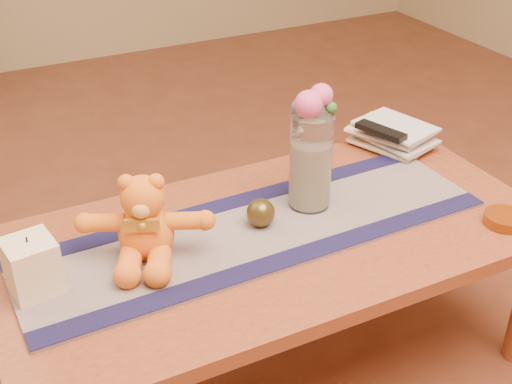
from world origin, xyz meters
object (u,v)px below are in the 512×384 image
book_bottom (376,152)px  tv_remote (381,131)px  pillar_candle (32,266)px  glass_vase (311,161)px  bronze_ball (261,213)px  amber_dish (505,219)px  teddy_bear (145,217)px

book_bottom → tv_remote: size_ratio=1.39×
pillar_candle → glass_vase: (0.72, 0.04, 0.07)m
book_bottom → tv_remote: (0.00, -0.01, 0.07)m
book_bottom → tv_remote: bearing=-93.0°
bronze_ball → book_bottom: size_ratio=0.33×
glass_vase → tv_remote: bearing=24.6°
tv_remote → amber_dish: bearing=-100.2°
pillar_candle → book_bottom: 1.08m
teddy_bear → amber_dish: bearing=6.5°
teddy_bear → pillar_candle: teddy_bear is taller
bronze_ball → amber_dish: size_ratio=0.69×
pillar_candle → bronze_ball: bearing=0.4°
book_bottom → amber_dish: bearing=-103.0°
pillar_candle → tv_remote: (1.06, 0.19, 0.01)m
pillar_candle → amber_dish: (1.13, -0.26, -0.06)m
tv_remote → bronze_ball: bearing=-178.0°
teddy_bear → glass_vase: (0.46, 0.02, 0.03)m
teddy_bear → tv_remote: size_ratio=1.88×
bronze_ball → amber_dish: bronze_ball is taller
teddy_bear → glass_vase: size_ratio=1.16×
glass_vase → amber_dish: glass_vase is taller
pillar_candle → glass_vase: glass_vase is taller
bronze_ball → amber_dish: 0.63m
tv_remote → pillar_candle: bearing=171.7°
glass_vase → bronze_ball: bearing=-168.5°
pillar_candle → bronze_ball: pillar_candle is taller
glass_vase → tv_remote: glass_vase is taller
pillar_candle → glass_vase: 0.73m
glass_vase → amber_dish: (0.40, -0.30, -0.12)m
amber_dish → pillar_candle: bearing=166.9°
amber_dish → glass_vase: bearing=143.4°
bronze_ball → book_bottom: (0.50, 0.20, -0.03)m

